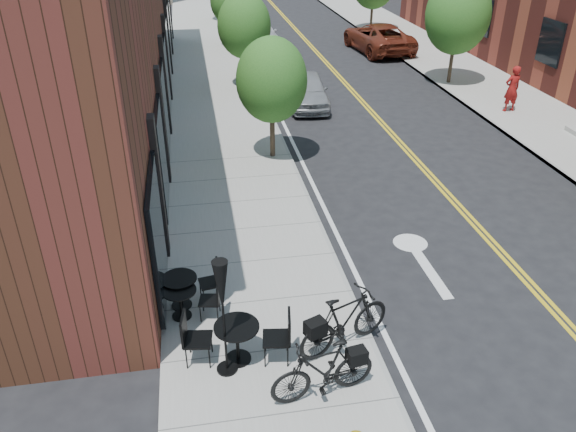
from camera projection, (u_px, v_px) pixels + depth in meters
ground at (373, 342)px, 10.79m from camera, size 120.00×120.00×0.00m
sidewalk_near at (228, 148)px, 19.04m from camera, size 4.00×70.00×0.12m
sidewalk_far at (551, 127)px, 20.83m from camera, size 4.00×70.00×0.12m
building_near at (88, 25)px, 20.10m from camera, size 5.00×28.00×7.00m
tree_near_a at (272, 80)px, 17.13m from camera, size 2.20×2.20×3.81m
tree_near_b at (244, 26)px, 23.94m from camera, size 2.30×2.30×3.98m
tree_near_c at (229, 1)px, 30.89m from camera, size 2.10×2.10×3.67m
tree_far_b at (458, 15)px, 24.29m from camera, size 2.80×2.80×4.62m
bicycle_left at (323, 370)px, 9.23m from camera, size 1.88×0.80×1.10m
bicycle_right at (345, 321)px, 10.23m from camera, size 2.06×1.29×1.20m
bistro_set_a at (237, 338)px, 9.97m from camera, size 1.92×0.92×1.01m
bistro_set_b at (180, 288)px, 11.36m from camera, size 1.71×0.83×0.90m
bistro_set_c at (180, 299)px, 11.07m from camera, size 1.60×0.79×0.84m
patio_umbrella at (222, 295)px, 9.18m from camera, size 0.37×0.37×2.32m
parked_car_a at (307, 90)px, 22.83m from camera, size 1.90×3.99×1.32m
parked_car_b at (279, 69)px, 25.61m from camera, size 1.49×4.18×1.37m
parked_car_c at (257, 34)px, 31.81m from camera, size 2.60×5.32×1.49m
parked_car_far at (378, 37)px, 31.02m from camera, size 3.03×5.72×1.53m
pedestrian at (512, 89)px, 21.79m from camera, size 0.69×0.49×1.78m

